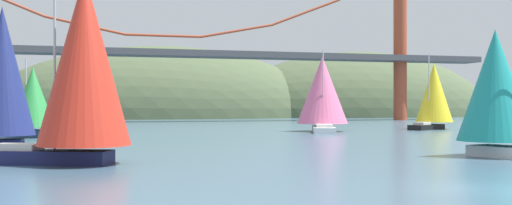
{
  "coord_description": "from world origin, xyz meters",
  "views": [
    {
      "loc": [
        -15.4,
        -21.28,
        3.46
      ],
      "look_at": [
        0.0,
        31.99,
        3.58
      ],
      "focal_mm": 42.86,
      "sensor_mm": 36.0,
      "label": 1
    }
  ],
  "objects_px": {
    "sailboat_scarlet_sail": "(82,64)",
    "sailboat_navy_sail": "(0,76)",
    "sailboat_yellow_sail": "(434,94)",
    "sailboat_teal_sail": "(498,90)",
    "sailboat_green_sail": "(32,100)",
    "sailboat_pink_spinnaker": "(322,92)"
  },
  "relations": [
    {
      "from": "sailboat_green_sail",
      "to": "sailboat_scarlet_sail",
      "type": "bearing_deg",
      "value": -80.95
    },
    {
      "from": "sailboat_navy_sail",
      "to": "sailboat_pink_spinnaker",
      "type": "distance_m",
      "value": 41.32
    },
    {
      "from": "sailboat_scarlet_sail",
      "to": "sailboat_yellow_sail",
      "type": "relative_size",
      "value": 1.17
    },
    {
      "from": "sailboat_yellow_sail",
      "to": "sailboat_teal_sail",
      "type": "bearing_deg",
      "value": -117.16
    },
    {
      "from": "sailboat_navy_sail",
      "to": "sailboat_yellow_sail",
      "type": "relative_size",
      "value": 1.16
    },
    {
      "from": "sailboat_navy_sail",
      "to": "sailboat_teal_sail",
      "type": "height_order",
      "value": "sailboat_navy_sail"
    },
    {
      "from": "sailboat_teal_sail",
      "to": "sailboat_yellow_sail",
      "type": "height_order",
      "value": "sailboat_yellow_sail"
    },
    {
      "from": "sailboat_navy_sail",
      "to": "sailboat_yellow_sail",
      "type": "bearing_deg",
      "value": 24.98
    },
    {
      "from": "sailboat_scarlet_sail",
      "to": "sailboat_navy_sail",
      "type": "bearing_deg",
      "value": 114.49
    },
    {
      "from": "sailboat_navy_sail",
      "to": "sailboat_teal_sail",
      "type": "relative_size",
      "value": 1.24
    },
    {
      "from": "sailboat_scarlet_sail",
      "to": "sailboat_pink_spinnaker",
      "type": "bearing_deg",
      "value": 50.19
    },
    {
      "from": "sailboat_green_sail",
      "to": "sailboat_teal_sail",
      "type": "xyz_separation_m",
      "value": [
        30.99,
        -32.86,
        0.51
      ]
    },
    {
      "from": "sailboat_green_sail",
      "to": "sailboat_pink_spinnaker",
      "type": "xyz_separation_m",
      "value": [
        33.96,
        4.38,
        1.13
      ]
    },
    {
      "from": "sailboat_scarlet_sail",
      "to": "sailboat_yellow_sail",
      "type": "distance_m",
      "value": 59.6
    },
    {
      "from": "sailboat_navy_sail",
      "to": "sailboat_pink_spinnaker",
      "type": "bearing_deg",
      "value": 32.16
    },
    {
      "from": "sailboat_yellow_sail",
      "to": "sailboat_navy_sail",
      "type": "bearing_deg",
      "value": -155.02
    },
    {
      "from": "sailboat_pink_spinnaker",
      "to": "sailboat_yellow_sail",
      "type": "distance_m",
      "value": 17.54
    },
    {
      "from": "sailboat_scarlet_sail",
      "to": "sailboat_navy_sail",
      "type": "distance_m",
      "value": 14.19
    },
    {
      "from": "sailboat_green_sail",
      "to": "sailboat_teal_sail",
      "type": "bearing_deg",
      "value": -46.67
    },
    {
      "from": "sailboat_yellow_sail",
      "to": "sailboat_scarlet_sail",
      "type": "bearing_deg",
      "value": -141.24
    },
    {
      "from": "sailboat_scarlet_sail",
      "to": "sailboat_navy_sail",
      "type": "height_order",
      "value": "sailboat_scarlet_sail"
    },
    {
      "from": "sailboat_pink_spinnaker",
      "to": "sailboat_green_sail",
      "type": "bearing_deg",
      "value": -172.66
    }
  ]
}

